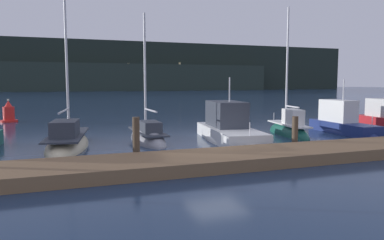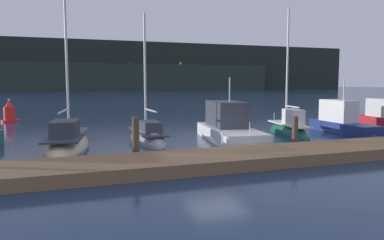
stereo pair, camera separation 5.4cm
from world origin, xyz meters
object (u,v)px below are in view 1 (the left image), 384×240
Objects in this scene: sailboat_berth_4 at (68,144)px; motorboat_berth_6 at (229,134)px; sailboat_berth_7 at (289,132)px; channel_buoy at (9,114)px; sailboat_berth_5 at (148,140)px; motorboat_berth_8 at (342,128)px.

motorboat_berth_6 is at bearing -5.48° from sailboat_berth_4.
sailboat_berth_7 is at bearing -0.32° from sailboat_berth_4.
channel_buoy is at bearing 130.12° from motorboat_berth_6.
motorboat_berth_8 is (12.27, -0.75, 0.24)m from sailboat_berth_5.
sailboat_berth_5 is 1.06× the size of motorboat_berth_6.
sailboat_berth_4 is 16.35m from motorboat_berth_8.
sailboat_berth_5 is (4.08, 0.36, -0.06)m from sailboat_berth_4.
motorboat_berth_6 is at bearing -49.88° from channel_buoy.
sailboat_berth_4 is 8.37m from motorboat_berth_6.
sailboat_berth_5 is 1.30× the size of motorboat_berth_8.
sailboat_berth_7 is at bearing -2.90° from sailboat_berth_5.
sailboat_berth_5 is 12.30m from motorboat_berth_8.
sailboat_berth_7 reaches higher than sailboat_berth_5.
sailboat_berth_5 reaches higher than channel_buoy.
sailboat_berth_4 reaches higher than motorboat_berth_6.
sailboat_berth_5 is at bearing 5.08° from sailboat_berth_4.
sailboat_berth_7 reaches higher than motorboat_berth_6.
motorboat_berth_8 is (3.72, -0.31, 0.16)m from sailboat_berth_7.
motorboat_berth_8 is at bearing -3.48° from sailboat_berth_5.
sailboat_berth_4 reaches higher than sailboat_berth_7.
sailboat_berth_7 reaches higher than channel_buoy.
motorboat_berth_6 is 8.03m from motorboat_berth_8.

